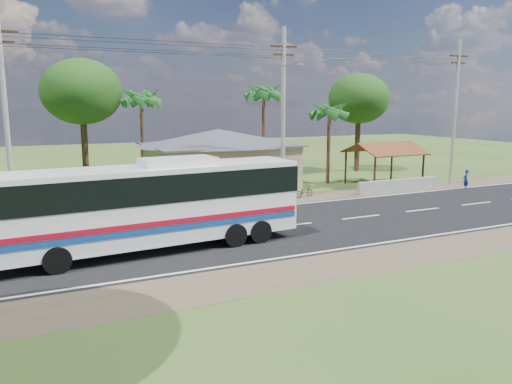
{
  "coord_description": "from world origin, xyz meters",
  "views": [
    {
      "loc": [
        -12.39,
        -22.08,
        6.28
      ],
      "look_at": [
        -1.52,
        1.0,
        1.74
      ],
      "focal_mm": 35.0,
      "sensor_mm": 36.0,
      "label": 1
    }
  ],
  "objects_px": {
    "coach_bus": "(156,199)",
    "motorcycle": "(304,192)",
    "person": "(466,179)",
    "waiting_shed": "(385,150)"
  },
  "relations": [
    {
      "from": "waiting_shed",
      "to": "motorcycle",
      "type": "distance_m",
      "value": 8.81
    },
    {
      "from": "waiting_shed",
      "to": "person",
      "type": "xyz_separation_m",
      "value": [
        4.29,
        -4.12,
        -2.0
      ]
    },
    {
      "from": "motorcycle",
      "to": "person",
      "type": "xyz_separation_m",
      "value": [
        12.57,
        -2.2,
        0.33
      ]
    },
    {
      "from": "person",
      "to": "waiting_shed",
      "type": "bearing_deg",
      "value": -61.98
    },
    {
      "from": "coach_bus",
      "to": "motorcycle",
      "type": "bearing_deg",
      "value": 29.44
    },
    {
      "from": "coach_bus",
      "to": "person",
      "type": "height_order",
      "value": "coach_bus"
    },
    {
      "from": "motorcycle",
      "to": "coach_bus",
      "type": "bearing_deg",
      "value": 110.1
    },
    {
      "from": "coach_bus",
      "to": "person",
      "type": "distance_m",
      "value": 25.35
    },
    {
      "from": "motorcycle",
      "to": "person",
      "type": "relative_size",
      "value": 1.04
    },
    {
      "from": "waiting_shed",
      "to": "person",
      "type": "height_order",
      "value": "waiting_shed"
    }
  ]
}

